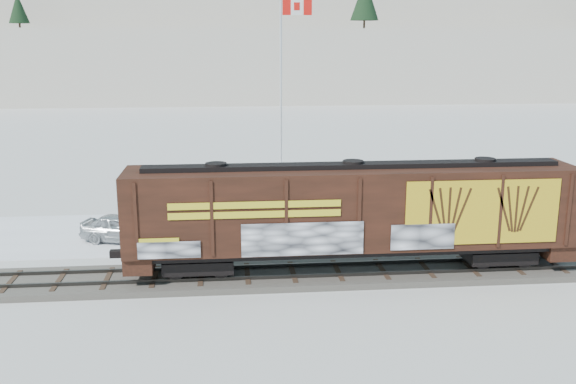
{
  "coord_description": "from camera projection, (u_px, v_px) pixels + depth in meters",
  "views": [
    {
      "loc": [
        -2.72,
        -26.5,
        10.25
      ],
      "look_at": [
        0.08,
        3.0,
        3.2
      ],
      "focal_mm": 40.0,
      "sensor_mm": 36.0,
      "label": 1
    }
  ],
  "objects": [
    {
      "name": "car_silver",
      "position": [
        122.0,
        228.0,
        33.14
      ],
      "size": [
        4.63,
        2.98,
        1.47
      ],
      "primitive_type": "imported",
      "rotation": [
        0.0,
        0.0,
        1.25
      ],
      "color": "#B6BABE",
      "rests_on": "parking_strip"
    },
    {
      "name": "hopper_railcar",
      "position": [
        352.0,
        210.0,
        27.81
      ],
      "size": [
        19.41,
        3.06,
        4.69
      ],
      "color": "black",
      "rests_on": "rail_track"
    },
    {
      "name": "hillside",
      "position": [
        236.0,
        23.0,
        160.34
      ],
      "size": [
        360.0,
        110.0,
        93.0
      ],
      "color": "white",
      "rests_on": "ground"
    },
    {
      "name": "parking_strip",
      "position": [
        279.0,
        229.0,
        35.54
      ],
      "size": [
        40.0,
        8.0,
        0.03
      ],
      "primitive_type": "cube",
      "color": "white",
      "rests_on": "ground"
    },
    {
      "name": "rail_track",
      "position": [
        293.0,
        275.0,
        28.25
      ],
      "size": [
        50.0,
        3.4,
        0.43
      ],
      "color": "#59544C",
      "rests_on": "ground"
    },
    {
      "name": "flagpole",
      "position": [
        283.0,
        130.0,
        39.29
      ],
      "size": [
        2.3,
        0.9,
        12.86
      ],
      "color": "silver",
      "rests_on": "ground"
    },
    {
      "name": "ground",
      "position": [
        293.0,
        278.0,
        28.28
      ],
      "size": [
        500.0,
        500.0,
        0.0
      ],
      "primitive_type": "plane",
      "color": "white",
      "rests_on": "ground"
    },
    {
      "name": "car_dark",
      "position": [
        475.0,
        215.0,
        35.65
      ],
      "size": [
        5.01,
        2.12,
        1.44
      ],
      "primitive_type": "imported",
      "rotation": [
        0.0,
        0.0,
        1.59
      ],
      "color": "black",
      "rests_on": "parking_strip"
    },
    {
      "name": "car_white",
      "position": [
        311.0,
        220.0,
        34.51
      ],
      "size": [
        4.9,
        2.41,
        1.55
      ],
      "primitive_type": "imported",
      "rotation": [
        0.0,
        0.0,
        1.4
      ],
      "color": "white",
      "rests_on": "parking_strip"
    }
  ]
}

